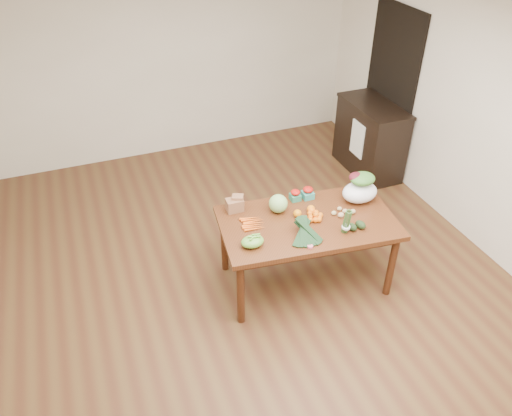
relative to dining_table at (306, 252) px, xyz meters
name	(u,v)px	position (x,y,z in m)	size (l,w,h in m)	color
floor	(252,281)	(-0.49, 0.16, -0.38)	(6.00, 6.00, 0.00)	brown
room_walls	(252,166)	(-0.49, 0.16, 0.97)	(5.02, 6.02, 2.70)	silver
dining_table	(306,252)	(0.00, 0.00, 0.00)	(1.61, 0.90, 0.75)	#572914
doorway_dark	(389,90)	(1.99, 1.76, 0.68)	(0.02, 1.00, 2.10)	black
cabinet	(370,138)	(1.73, 1.66, 0.10)	(0.52, 1.02, 0.94)	black
dish_towel	(357,139)	(1.47, 1.56, 0.18)	(0.02, 0.28, 0.45)	white
paper_bag	(235,204)	(-0.58, 0.40, 0.45)	(0.21, 0.17, 0.15)	brown
cabbage	(278,204)	(-0.20, 0.23, 0.46)	(0.18, 0.18, 0.18)	#97C873
strawberry_basket_a	(295,196)	(0.03, 0.35, 0.42)	(0.10, 0.10, 0.09)	red
strawberry_basket_b	(308,194)	(0.16, 0.34, 0.42)	(0.11, 0.11, 0.10)	#B11C0B
orange_a	(297,213)	(-0.07, 0.09, 0.41)	(0.08, 0.08, 0.08)	orange
orange_b	(311,209)	(0.08, 0.11, 0.41)	(0.08, 0.08, 0.08)	#FF9A0F
orange_c	(311,211)	(0.08, 0.08, 0.41)	(0.07, 0.07, 0.07)	orange
mandarin_cluster	(316,216)	(0.07, -0.01, 0.42)	(0.18, 0.18, 0.09)	#DE550D
carrots	(254,223)	(-0.49, 0.13, 0.39)	(0.22, 0.22, 0.03)	#E24A13
snap_pea_bag	(252,241)	(-0.60, -0.15, 0.42)	(0.20, 0.15, 0.09)	#74B63D
kale_bunch	(307,233)	(-0.14, -0.25, 0.45)	(0.32, 0.40, 0.16)	black
asparagus_bundle	(347,222)	(0.23, -0.28, 0.50)	(0.08, 0.08, 0.25)	#407033
potato_a	(334,213)	(0.27, 0.00, 0.40)	(0.05, 0.04, 0.04)	tan
potato_b	(341,215)	(0.31, -0.06, 0.40)	(0.06, 0.05, 0.05)	tan
potato_c	(345,211)	(0.38, -0.02, 0.40)	(0.05, 0.04, 0.04)	tan
potato_d	(340,209)	(0.35, 0.04, 0.39)	(0.05, 0.04, 0.04)	tan
potato_e	(353,212)	(0.44, -0.05, 0.40)	(0.06, 0.05, 0.05)	tan
avocado_a	(352,227)	(0.31, -0.27, 0.41)	(0.07, 0.10, 0.07)	black
avocado_b	(361,225)	(0.39, -0.27, 0.41)	(0.07, 0.11, 0.07)	black
salad_bag	(360,189)	(0.61, 0.12, 0.51)	(0.35, 0.27, 0.27)	white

